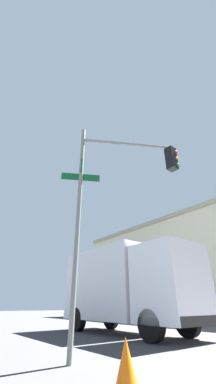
# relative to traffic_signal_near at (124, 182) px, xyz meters

# --- Properties ---
(traffic_signal_near) EXTENTS (2.04, 3.20, 6.19)m
(traffic_signal_near) POSITION_rel_traffic_signal_near_xyz_m (0.00, 0.00, 0.00)
(traffic_signal_near) COLOR slate
(traffic_signal_near) RESTS_ON ground_plane
(building_stucco) EXTENTS (19.25, 23.24, 8.99)m
(building_stucco) POSITION_rel_traffic_signal_near_xyz_m (-11.53, 24.92, 0.13)
(building_stucco) COLOR beige
(building_stucco) RESTS_ON ground_plane
(box_truck_second) EXTENTS (7.22, 2.35, 3.61)m
(box_truck_second) POSITION_rel_traffic_signal_near_xyz_m (-4.08, 3.53, -2.40)
(box_truck_second) COLOR silver
(box_truck_second) RESTS_ON ground_plane
(traffic_cone) EXTENTS (0.36, 0.36, 0.67)m
(traffic_cone) POSITION_rel_traffic_signal_near_xyz_m (1.28, -1.25, -4.04)
(traffic_cone) COLOR orange
(traffic_cone) RESTS_ON ground_plane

